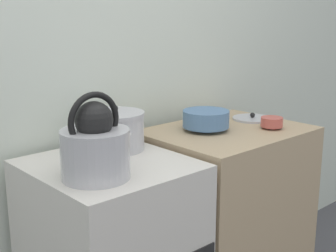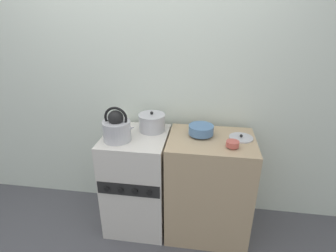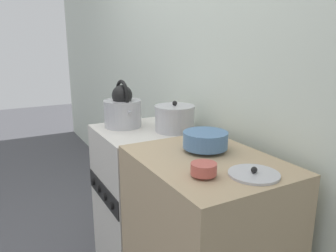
{
  "view_description": "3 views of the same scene",
  "coord_description": "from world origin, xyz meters",
  "views": [
    {
      "loc": [
        -0.91,
        -1.04,
        1.43
      ],
      "look_at": [
        0.27,
        0.27,
        1.0
      ],
      "focal_mm": 50.0,
      "sensor_mm": 36.0,
      "label": 1
    },
    {
      "loc": [
        0.56,
        -1.63,
        1.86
      ],
      "look_at": [
        0.27,
        0.32,
        0.99
      ],
      "focal_mm": 28.0,
      "sensor_mm": 36.0,
      "label": 2
    },
    {
      "loc": [
        1.7,
        -0.5,
        1.4
      ],
      "look_at": [
        0.2,
        0.31,
        0.97
      ],
      "focal_mm": 35.0,
      "sensor_mm": 36.0,
      "label": 3
    }
  ],
  "objects": [
    {
      "name": "counter",
      "position": [
        0.63,
        0.27,
        0.46
      ],
      "size": [
        0.7,
        0.53,
        0.93
      ],
      "color": "tan",
      "rests_on": "ground_plane"
    },
    {
      "name": "kettle",
      "position": [
        -0.12,
        0.18,
        1.01
      ],
      "size": [
        0.27,
        0.22,
        0.28
      ],
      "color": "#B2B2B7",
      "rests_on": "stove"
    },
    {
      "name": "loose_pot_lid",
      "position": [
        0.86,
        0.31,
        0.93
      ],
      "size": [
        0.19,
        0.19,
        0.03
      ],
      "color": "#B2B2B7",
      "rests_on": "counter"
    },
    {
      "name": "small_ceramic_bowl",
      "position": [
        0.78,
        0.14,
        0.96
      ],
      "size": [
        0.1,
        0.1,
        0.05
      ],
      "color": "#B75147",
      "rests_on": "counter"
    },
    {
      "name": "enamel_bowl",
      "position": [
        0.54,
        0.32,
        0.98
      ],
      "size": [
        0.2,
        0.2,
        0.09
      ],
      "color": "#4C729E",
      "rests_on": "counter"
    },
    {
      "name": "wall_back",
      "position": [
        0.0,
        0.63,
        1.25
      ],
      "size": [
        7.0,
        0.06,
        2.5
      ],
      "color": "silver",
      "rests_on": "ground_plane"
    },
    {
      "name": "cooking_pot",
      "position": [
        0.12,
        0.4,
        0.98
      ],
      "size": [
        0.23,
        0.23,
        0.18
      ],
      "color": "#B2B2B7",
      "rests_on": "stove"
    }
  ]
}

